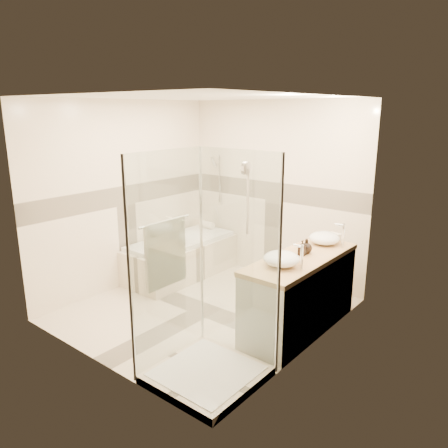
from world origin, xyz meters
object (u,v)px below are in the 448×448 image
Objects in this scene: vessel_sink_near at (324,238)px; amenity_bottle_a at (302,248)px; vessel_sink_far at (282,259)px; bathtub at (181,255)px; vanity at (300,293)px; shower_enclosure at (202,321)px; amenity_bottle_b at (306,246)px.

amenity_bottle_a is (0.00, -0.52, 0.01)m from vessel_sink_near.
vessel_sink_near is at bearing 90.00° from amenity_bottle_a.
amenity_bottle_a is at bearing 90.00° from vessel_sink_far.
vanity is (2.15, -0.35, 0.12)m from bathtub.
shower_enclosure is at bearing -106.95° from vessel_sink_far.
vessel_sink_far is at bearing -18.81° from bathtub.
vessel_sink_far reaches higher than vanity.
amenity_bottle_b is (2.13, -0.21, 0.62)m from bathtub.
amenity_bottle_b reaches higher than vessel_sink_near.
shower_enclosure reaches higher than vessel_sink_near.
amenity_bottle_b is at bearing 90.00° from vessel_sink_far.
vessel_sink_far is 0.51m from amenity_bottle_b.
shower_enclosure is at bearing -102.97° from vanity.
shower_enclosure reaches higher than vessel_sink_far.
vessel_sink_near is at bearing 92.01° from vanity.
vessel_sink_near is 2.22× the size of amenity_bottle_b.
amenity_bottle_b is at bearing 79.03° from shower_enclosure.
shower_enclosure reaches higher than bathtub.
bathtub is 2.47m from shower_enclosure.
amenity_bottle_a is at bearing -8.15° from bathtub.
amenity_bottle_a is (2.13, -0.30, 0.63)m from bathtub.
amenity_bottle_a is at bearing 113.87° from vanity.
vanity is at bearing -66.13° from amenity_bottle_a.
amenity_bottle_a is (-0.02, 0.05, 0.51)m from vanity.
vessel_sink_near is at bearing 81.56° from shower_enclosure.
shower_enclosure is 1.90m from vessel_sink_near.
shower_enclosure is 5.74× the size of vessel_sink_near.
amenity_bottle_a reaches higher than amenity_bottle_b.
vessel_sink_near is at bearing 90.00° from amenity_bottle_b.
amenity_bottle_b is (-0.02, 0.14, 0.50)m from vanity.
bathtub is at bearing 138.90° from shower_enclosure.
vessel_sink_near reaches higher than vanity.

